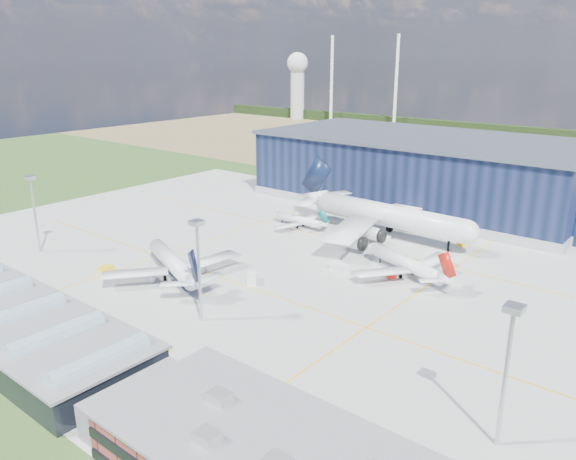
% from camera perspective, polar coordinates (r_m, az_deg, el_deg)
% --- Properties ---
extents(ground, '(600.00, 600.00, 0.00)m').
position_cam_1_polar(ground, '(152.25, -2.95, -4.15)').
color(ground, '#2B521F').
rests_on(ground, ground).
extents(apron, '(220.00, 160.00, 0.08)m').
position_cam_1_polar(apron, '(159.27, -0.53, -3.11)').
color(apron, '#AFB0AA').
rests_on(apron, ground).
extents(farmland, '(600.00, 220.00, 0.01)m').
position_cam_1_polar(farmland, '(342.89, 22.68, 6.75)').
color(farmland, '#90794E').
rests_on(farmland, ground).
extents(treeline, '(600.00, 8.00, 8.00)m').
position_cam_1_polar(treeline, '(418.88, 26.05, 8.62)').
color(treeline, black).
rests_on(treeline, ground).
extents(horizon_dressing, '(440.20, 18.00, 70.00)m').
position_cam_1_polar(horizon_dressing, '(491.74, 3.63, 14.93)').
color(horizon_dressing, white).
rests_on(horizon_dressing, ground).
extents(hangar, '(145.00, 62.00, 26.10)m').
position_cam_1_polar(hangar, '(224.25, 14.08, 5.54)').
color(hangar, black).
rests_on(hangar, ground).
extents(glass_concourse, '(78.00, 23.00, 8.60)m').
position_cam_1_polar(glass_concourse, '(122.92, -24.74, -9.49)').
color(glass_concourse, black).
rests_on(glass_concourse, ground).
extents(light_mast_west, '(2.60, 2.60, 23.00)m').
position_cam_1_polar(light_mast_west, '(177.09, -24.47, 2.63)').
color(light_mast_west, '#B1B5B8').
rests_on(light_mast_west, ground).
extents(light_mast_center, '(2.60, 2.60, 23.00)m').
position_cam_1_polar(light_mast_center, '(120.44, -9.10, -2.48)').
color(light_mast_center, '#B1B5B8').
rests_on(light_mast_center, ground).
extents(light_mast_east, '(2.60, 2.60, 23.00)m').
position_cam_1_polar(light_mast_east, '(87.35, 21.48, -11.61)').
color(light_mast_east, '#B1B5B8').
rests_on(light_mast_east, ground).
extents(airliner_navy, '(50.15, 49.70, 12.60)m').
position_cam_1_polar(airliner_navy, '(148.51, -11.65, -2.47)').
color(airliner_navy, white).
rests_on(airliner_navy, ground).
extents(airliner_red, '(42.21, 41.80, 10.73)m').
position_cam_1_polar(airliner_red, '(150.34, 11.89, -2.62)').
color(airliner_red, white).
rests_on(airliner_red, ground).
extents(airliner_widebody, '(69.50, 68.10, 21.85)m').
position_cam_1_polar(airliner_widebody, '(179.42, 10.22, 2.64)').
color(airliner_widebody, white).
rests_on(airliner_widebody, ground).
extents(airliner_regional, '(23.75, 23.24, 7.68)m').
position_cam_1_polar(airliner_regional, '(188.78, 1.09, 1.43)').
color(airliner_regional, white).
rests_on(airliner_regional, ground).
extents(gse_tug_a, '(2.98, 4.14, 1.57)m').
position_cam_1_polar(gse_tug_a, '(158.82, -18.02, -3.79)').
color(gse_tug_a, yellow).
rests_on(gse_tug_a, ground).
extents(gse_tug_b, '(1.97, 2.84, 1.19)m').
position_cam_1_polar(gse_tug_b, '(115.37, -12.72, -11.75)').
color(gse_tug_b, yellow).
rests_on(gse_tug_b, ground).
extents(gse_van_a, '(6.26, 4.01, 2.53)m').
position_cam_1_polar(gse_van_a, '(151.40, 5.29, -3.82)').
color(gse_van_a, white).
rests_on(gse_van_a, ground).
extents(gse_van_b, '(5.19, 5.57, 2.40)m').
position_cam_1_polar(gse_van_b, '(144.23, -3.71, -4.92)').
color(gse_van_b, white).
rests_on(gse_van_b, ground).
extents(gse_tug_c, '(3.03, 3.67, 1.38)m').
position_cam_1_polar(gse_tug_c, '(179.04, 17.32, -1.35)').
color(gse_tug_c, yellow).
rests_on(gse_tug_c, ground).
extents(gse_cart_b, '(3.42, 2.67, 1.31)m').
position_cam_1_polar(gse_cart_b, '(179.43, 9.83, -0.76)').
color(gse_cart_b, white).
rests_on(gse_cart_b, ground).
extents(car_a, '(3.45, 1.60, 1.14)m').
position_cam_1_polar(car_a, '(87.13, 5.53, -22.23)').
color(car_a, '#99999E').
rests_on(car_a, ground).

